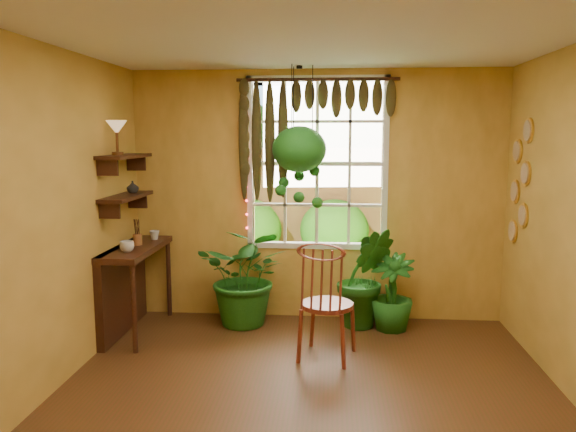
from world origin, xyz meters
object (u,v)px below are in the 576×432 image
object	(u,v)px
potted_plant_left	(247,276)
potted_plant_mid	(365,277)
windsor_chair	(326,320)
hanging_basket	(299,153)
counter_ledge	(127,279)

from	to	relation	value
potted_plant_left	potted_plant_mid	distance (m)	1.24
windsor_chair	potted_plant_mid	world-z (taller)	windsor_chair
windsor_chair	hanging_basket	size ratio (longest dim) A/B	0.86
windsor_chair	counter_ledge	bearing A→B (deg)	179.83
potted_plant_left	hanging_basket	world-z (taller)	hanging_basket
windsor_chair	hanging_basket	bearing A→B (deg)	123.38
hanging_basket	windsor_chair	bearing A→B (deg)	-71.25
potted_plant_left	hanging_basket	size ratio (longest dim) A/B	0.73
potted_plant_mid	hanging_basket	bearing A→B (deg)	179.67
windsor_chair	potted_plant_mid	xyz separation A→B (m)	(0.39, 0.89, 0.17)
potted_plant_left	counter_ledge	bearing A→B (deg)	-165.28
potted_plant_left	potted_plant_mid	size ratio (longest dim) A/B	1.00
counter_ledge	potted_plant_mid	world-z (taller)	potted_plant_mid
potted_plant_mid	hanging_basket	size ratio (longest dim) A/B	0.73
potted_plant_mid	potted_plant_left	bearing A→B (deg)	-178.39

